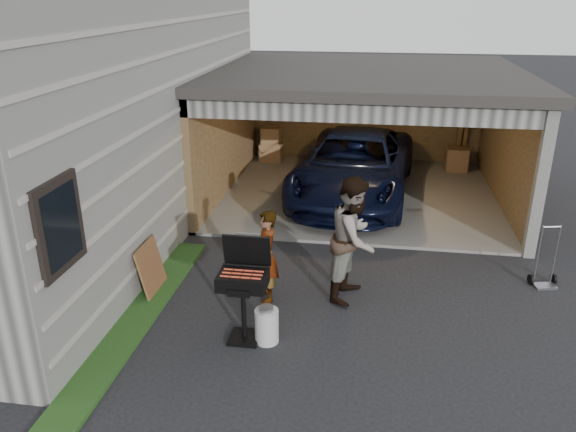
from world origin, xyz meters
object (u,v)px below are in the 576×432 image
(minivan, at_px, (354,168))
(man, at_px, (354,239))
(bbq_grill, at_px, (243,283))
(propane_tank, at_px, (267,326))
(plywood_panel, at_px, (151,269))
(woman, at_px, (267,256))
(hand_truck, at_px, (545,274))

(minivan, relative_size, man, 2.68)
(minivan, distance_m, bbq_grill, 6.01)
(propane_tank, relative_size, plywood_panel, 0.58)
(minivan, relative_size, woman, 3.59)
(hand_truck, bearing_deg, woman, -178.07)
(plywood_panel, bearing_deg, propane_tank, -27.15)
(plywood_panel, bearing_deg, hand_truck, 10.94)
(woman, relative_size, bbq_grill, 1.01)
(woman, bearing_deg, bbq_grill, -26.34)
(hand_truck, bearing_deg, propane_tank, -163.91)
(man, relative_size, plywood_panel, 2.32)
(bbq_grill, bearing_deg, woman, 84.81)
(minivan, distance_m, plywood_panel, 5.70)
(plywood_panel, bearing_deg, bbq_grill, -30.22)
(minivan, relative_size, bbq_grill, 3.61)
(man, bearing_deg, bbq_grill, 150.79)
(woman, bearing_deg, propane_tank, -10.49)
(bbq_grill, height_order, propane_tank, bbq_grill)
(propane_tank, bearing_deg, man, 53.19)
(woman, bearing_deg, man, 82.14)
(propane_tank, bearing_deg, woman, 100.67)
(minivan, distance_m, woman, 4.91)
(woman, distance_m, bbq_grill, 1.11)
(man, distance_m, propane_tank, 1.95)
(woman, height_order, hand_truck, woman)
(plywood_panel, relative_size, hand_truck, 0.81)
(woman, height_order, bbq_grill, woman)
(plywood_panel, bearing_deg, man, 7.18)
(propane_tank, bearing_deg, bbq_grill, 172.67)
(minivan, xyz_separation_m, man, (0.20, -4.48, 0.25))
(bbq_grill, xyz_separation_m, plywood_panel, (-1.74, 1.01, -0.45))
(woman, distance_m, man, 1.36)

